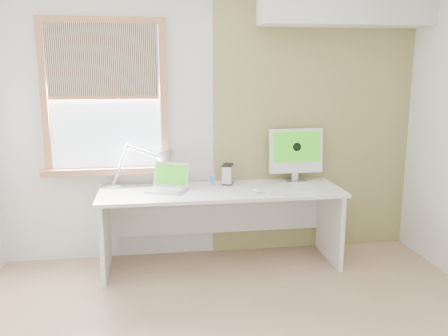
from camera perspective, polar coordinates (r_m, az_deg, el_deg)
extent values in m
cube|color=white|center=(4.62, -1.31, 5.44)|extent=(4.00, 0.02, 2.60)
cube|color=white|center=(1.29, 19.28, -12.43)|extent=(4.00, 0.02, 2.60)
cube|color=#989055|center=(4.83, 10.64, 5.52)|extent=(2.00, 0.02, 2.60)
cube|color=white|center=(4.75, 14.28, 18.58)|extent=(1.60, 0.40, 0.42)
cube|color=#B06F46|center=(4.62, -20.62, 7.81)|extent=(0.06, 0.06, 1.42)
cube|color=#B06F46|center=(4.52, -7.24, 8.39)|extent=(0.06, 0.06, 1.42)
cube|color=#B06F46|center=(4.55, -14.45, 16.72)|extent=(1.00, 0.06, 0.06)
cube|color=#B06F46|center=(4.61, -13.61, -0.32)|extent=(1.20, 0.14, 0.06)
cube|color=#D1E2F9|center=(4.56, -13.99, 8.17)|extent=(1.00, 0.01, 1.30)
cube|color=beige|center=(4.51, -14.25, 12.25)|extent=(0.98, 0.02, 0.65)
cube|color=#B06F46|center=(4.52, -14.04, 8.13)|extent=(0.98, 0.03, 0.03)
cube|color=white|center=(4.36, -0.33, -2.78)|extent=(2.20, 0.70, 0.03)
cube|color=white|center=(4.45, -13.97, -7.76)|extent=(0.04, 0.64, 0.70)
cube|color=white|center=(4.72, 12.48, -6.52)|extent=(0.04, 0.64, 0.70)
cube|color=white|center=(4.73, -0.88, -4.91)|extent=(2.08, 0.02, 0.48)
cylinder|color=silver|center=(4.57, -12.98, -2.04)|extent=(0.17, 0.17, 0.02)
sphere|color=silver|center=(4.57, -12.99, -1.83)|extent=(0.05, 0.05, 0.05)
cylinder|color=silver|center=(4.53, -12.21, 0.36)|extent=(0.17, 0.03, 0.36)
sphere|color=silver|center=(4.49, -11.40, 2.57)|extent=(0.04, 0.04, 0.04)
cylinder|color=silver|center=(4.48, -9.35, 1.88)|extent=(0.33, 0.06, 0.14)
sphere|color=silver|center=(4.48, -7.30, 1.18)|extent=(0.04, 0.04, 0.04)
cone|color=silver|center=(4.48, -6.91, 0.82)|extent=(0.26, 0.28, 0.22)
cube|color=silver|center=(4.33, -6.86, -2.63)|extent=(0.41, 0.36, 0.02)
cube|color=#B2B5B7|center=(4.33, -6.86, -2.49)|extent=(0.32, 0.25, 0.00)
cube|color=silver|center=(4.41, -6.30, -0.77)|extent=(0.34, 0.21, 0.22)
cube|color=#288E11|center=(4.40, -6.33, -0.79)|extent=(0.29, 0.17, 0.18)
cylinder|color=silver|center=(4.47, -1.43, -2.10)|extent=(0.07, 0.07, 0.02)
cube|color=silver|center=(4.45, -1.43, -1.36)|extent=(0.05, 0.02, 0.10)
cube|color=#194C99|center=(4.45, -1.41, -1.38)|extent=(0.04, 0.01, 0.07)
cube|color=silver|center=(4.55, 0.46, -0.74)|extent=(0.13, 0.17, 0.19)
cube|color=black|center=(4.53, 0.46, 0.35)|extent=(0.13, 0.17, 0.01)
cube|color=black|center=(4.57, 0.45, -1.81)|extent=(0.13, 0.17, 0.01)
cube|color=silver|center=(4.72, 8.52, -1.50)|extent=(0.19, 0.17, 0.01)
cube|color=silver|center=(4.73, 8.43, -0.35)|extent=(0.06, 0.02, 0.17)
cube|color=white|center=(4.68, 8.55, 2.04)|extent=(0.52, 0.10, 0.43)
cube|color=#288E11|center=(4.65, 8.68, 2.50)|extent=(0.46, 0.04, 0.29)
cylinder|color=black|center=(4.64, 8.69, 2.49)|extent=(0.09, 0.01, 0.09)
cube|color=white|center=(4.25, 7.87, -2.96)|extent=(0.42, 0.15, 0.02)
cube|color=white|center=(4.25, 7.88, -2.84)|extent=(0.39, 0.12, 0.00)
ellipsoid|color=white|center=(4.26, 4.01, -2.71)|extent=(0.10, 0.13, 0.03)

